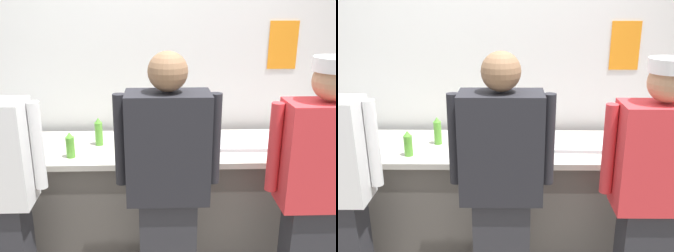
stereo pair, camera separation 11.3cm
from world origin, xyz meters
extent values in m
cube|color=silver|center=(0.00, 0.83, 1.39)|extent=(4.82, 0.10, 2.79)
cube|color=orange|center=(1.05, 0.77, 1.55)|extent=(0.23, 0.01, 0.37)
cube|color=#56514C|center=(0.00, 0.36, 0.42)|extent=(3.01, 0.62, 0.84)
cube|color=#B7B2A8|center=(0.00, 0.36, 0.86)|extent=(3.07, 0.68, 0.04)
cylinder|color=white|center=(-0.62, -0.19, 1.10)|extent=(0.07, 0.07, 0.52)
cube|color=#232328|center=(0.11, -0.24, 1.10)|extent=(0.46, 0.24, 0.63)
cylinder|color=#232328|center=(-0.15, -0.20, 1.14)|extent=(0.07, 0.07, 0.53)
cylinder|color=#232328|center=(0.38, -0.20, 1.14)|extent=(0.07, 0.07, 0.53)
sphere|color=#8C6647|center=(0.11, -0.24, 1.53)|extent=(0.21, 0.21, 0.21)
cube|color=red|center=(0.96, -0.30, 1.07)|extent=(0.45, 0.24, 0.61)
cylinder|color=red|center=(0.70, -0.26, 1.10)|extent=(0.07, 0.07, 0.52)
sphere|color=tan|center=(0.96, -0.30, 1.49)|extent=(0.21, 0.21, 0.21)
cylinder|color=white|center=(0.96, -0.30, 1.57)|extent=(0.22, 0.22, 0.07)
cylinder|color=white|center=(1.05, 0.45, 0.89)|extent=(0.22, 0.22, 0.01)
cylinder|color=white|center=(1.05, 0.45, 0.90)|extent=(0.22, 0.22, 0.01)
cylinder|color=white|center=(1.05, 0.45, 0.91)|extent=(0.22, 0.22, 0.01)
cylinder|color=white|center=(1.05, 0.45, 0.93)|extent=(0.22, 0.22, 0.01)
cylinder|color=#B7BABF|center=(-1.01, 0.38, 0.95)|extent=(0.36, 0.36, 0.14)
cube|color=#B7BABF|center=(0.65, 0.37, 0.90)|extent=(0.54, 0.33, 0.02)
cylinder|color=#56A333|center=(-0.36, 0.39, 0.97)|extent=(0.06, 0.06, 0.17)
cone|color=#56A333|center=(-0.36, 0.39, 1.07)|extent=(0.05, 0.05, 0.04)
cylinder|color=#56A333|center=(-0.52, 0.16, 0.96)|extent=(0.06, 0.06, 0.14)
cone|color=#56A333|center=(-0.52, 0.16, 1.04)|extent=(0.05, 0.05, 0.04)
cylinder|color=white|center=(1.13, 0.17, 0.91)|extent=(0.10, 0.10, 0.05)
cylinder|color=red|center=(1.13, 0.17, 0.93)|extent=(0.09, 0.09, 0.01)
cylinder|color=white|center=(-0.14, 0.22, 0.91)|extent=(0.09, 0.09, 0.04)
cylinder|color=gold|center=(-0.14, 0.22, 0.92)|extent=(0.07, 0.07, 0.01)
cylinder|color=white|center=(0.97, 0.24, 0.93)|extent=(0.09, 0.09, 0.10)
cube|color=#B7BABF|center=(0.24, 0.30, 0.89)|extent=(0.19, 0.03, 0.01)
cube|color=black|center=(0.10, 0.30, 0.89)|extent=(0.09, 0.03, 0.02)
camera|label=1|loc=(0.05, -2.22, 1.89)|focal=40.94mm
camera|label=2|loc=(0.16, -2.23, 1.89)|focal=40.94mm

